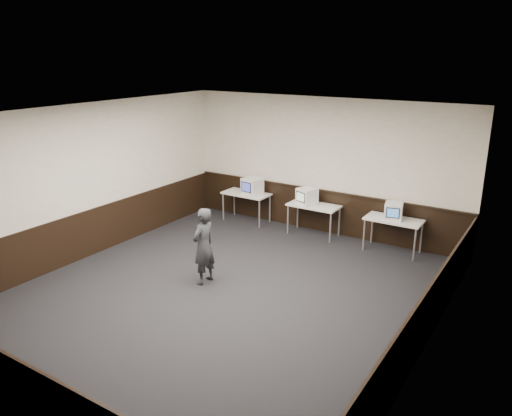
{
  "coord_description": "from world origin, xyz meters",
  "views": [
    {
      "loc": [
        4.84,
        -6.51,
        4.2
      ],
      "look_at": [
        -0.33,
        1.6,
        1.15
      ],
      "focal_mm": 35.0,
      "sensor_mm": 36.0,
      "label": 1
    }
  ],
  "objects_px": {
    "desk_center": "(314,208)",
    "person": "(204,246)",
    "desk_left": "(246,196)",
    "emac_left": "(252,186)",
    "desk_right": "(394,222)",
    "emac_right": "(394,211)",
    "emac_center": "(307,196)"
  },
  "relations": [
    {
      "from": "desk_center",
      "to": "desk_right",
      "type": "bearing_deg",
      "value": 0.0
    },
    {
      "from": "desk_center",
      "to": "person",
      "type": "distance_m",
      "value": 3.44
    },
    {
      "from": "desk_left",
      "to": "desk_right",
      "type": "bearing_deg",
      "value": 0.0
    },
    {
      "from": "desk_center",
      "to": "emac_center",
      "type": "bearing_deg",
      "value": -165.98
    },
    {
      "from": "emac_left",
      "to": "desk_right",
      "type": "bearing_deg",
      "value": 9.85
    },
    {
      "from": "emac_right",
      "to": "person",
      "type": "bearing_deg",
      "value": -139.91
    },
    {
      "from": "emac_center",
      "to": "emac_right",
      "type": "distance_m",
      "value": 2.06
    },
    {
      "from": "desk_left",
      "to": "desk_center",
      "type": "bearing_deg",
      "value": 0.0
    },
    {
      "from": "desk_left",
      "to": "emac_right",
      "type": "distance_m",
      "value": 3.8
    },
    {
      "from": "emac_left",
      "to": "emac_center",
      "type": "xyz_separation_m",
      "value": [
        1.53,
        -0.01,
        -0.02
      ]
    },
    {
      "from": "emac_center",
      "to": "emac_right",
      "type": "relative_size",
      "value": 1.11
    },
    {
      "from": "desk_left",
      "to": "desk_right",
      "type": "distance_m",
      "value": 3.8
    },
    {
      "from": "desk_right",
      "to": "emac_left",
      "type": "bearing_deg",
      "value": -179.52
    },
    {
      "from": "person",
      "to": "emac_left",
      "type": "bearing_deg",
      "value": -159.65
    },
    {
      "from": "desk_right",
      "to": "emac_left",
      "type": "distance_m",
      "value": 3.61
    },
    {
      "from": "desk_center",
      "to": "person",
      "type": "relative_size",
      "value": 0.82
    },
    {
      "from": "desk_left",
      "to": "emac_right",
      "type": "relative_size",
      "value": 2.62
    },
    {
      "from": "desk_right",
      "to": "emac_center",
      "type": "bearing_deg",
      "value": -178.82
    },
    {
      "from": "emac_right",
      "to": "desk_right",
      "type": "bearing_deg",
      "value": 55.98
    },
    {
      "from": "emac_left",
      "to": "emac_right",
      "type": "relative_size",
      "value": 1.11
    },
    {
      "from": "emac_left",
      "to": "desk_center",
      "type": "bearing_deg",
      "value": 10.39
    },
    {
      "from": "desk_left",
      "to": "desk_right",
      "type": "height_order",
      "value": "same"
    },
    {
      "from": "desk_center",
      "to": "person",
      "type": "bearing_deg",
      "value": -100.04
    },
    {
      "from": "desk_center",
      "to": "emac_right",
      "type": "xyz_separation_m",
      "value": [
        1.89,
        -0.03,
        0.25
      ]
    },
    {
      "from": "emac_right",
      "to": "person",
      "type": "height_order",
      "value": "person"
    },
    {
      "from": "desk_center",
      "to": "emac_right",
      "type": "height_order",
      "value": "emac_right"
    },
    {
      "from": "desk_left",
      "to": "emac_center",
      "type": "height_order",
      "value": "emac_center"
    },
    {
      "from": "emac_left",
      "to": "emac_right",
      "type": "xyz_separation_m",
      "value": [
        3.59,
        -0.0,
        -0.03
      ]
    },
    {
      "from": "desk_center",
      "to": "emac_left",
      "type": "xyz_separation_m",
      "value": [
        -1.7,
        -0.03,
        0.28
      ]
    },
    {
      "from": "desk_right",
      "to": "emac_left",
      "type": "height_order",
      "value": "emac_left"
    },
    {
      "from": "emac_left",
      "to": "emac_center",
      "type": "bearing_deg",
      "value": 8.91
    },
    {
      "from": "desk_left",
      "to": "emac_right",
      "type": "height_order",
      "value": "emac_right"
    }
  ]
}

